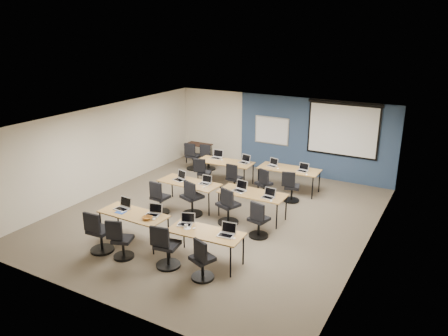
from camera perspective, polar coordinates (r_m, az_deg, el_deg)
The scene contains 58 objects.
floor at distance 12.15m, azimuth -1.03°, elevation -6.20°, with size 8.00×9.00×0.02m, color #6B6354.
ceiling at distance 11.30m, azimuth -1.11°, elevation 6.36°, with size 8.00×9.00×0.02m, color white.
wall_back at distance 15.55m, azimuth 7.36°, elevation 4.44°, with size 8.00×0.04×2.70m, color beige.
wall_front at distance 8.38m, azimuth -16.99°, elevation -8.68°, with size 8.00×0.04×2.70m, color beige.
wall_left at distance 14.02m, azimuth -15.34°, elevation 2.39°, with size 0.04×9.00×2.70m, color beige.
wall_right at distance 10.34m, azimuth 18.47°, elevation -3.59°, with size 0.04×9.00×2.70m, color beige.
blue_accent_panel at distance 15.12m, azimuth 11.71°, elevation 3.80°, with size 5.50×0.04×2.70m, color #3D5977.
whiteboard at distance 15.57m, azimuth 6.25°, elevation 4.88°, with size 1.28×0.03×0.98m.
projector_screen at distance 14.69m, azimuth 15.30°, elevation 5.26°, with size 2.40×0.10×1.82m.
training_table_front_left at distance 10.73m, azimuth -11.75°, elevation -6.05°, with size 1.72×0.72×0.73m.
training_table_front_right at distance 9.64m, azimuth -2.43°, elevation -8.59°, with size 1.68×0.70×0.73m.
training_table_mid_left at distance 12.55m, azimuth -4.56°, elevation -2.05°, with size 1.82×0.76×0.73m.
training_table_mid_right at distance 11.76m, azimuth 3.71°, elevation -3.45°, with size 1.83×0.76×0.73m.
training_table_back_left at distance 14.36m, azimuth 0.15°, elevation 0.68°, with size 1.86×0.77×0.73m.
training_table_back_right at distance 13.82m, azimuth 8.49°, elevation -0.25°, with size 1.91×0.79×0.73m.
laptop_0 at distance 11.00m, azimuth -13.03°, elevation -4.88°, with size 0.36×0.31×0.27m.
mouse_0 at distance 10.81m, azimuth -13.12°, elevation -5.64°, with size 0.05×0.09×0.03m, color white.
task_chair_0 at distance 10.54m, azimuth -16.00°, elevation -8.43°, with size 0.55×0.55×1.03m.
laptop_1 at distance 10.53m, azimuth -9.19°, elevation -5.73°, with size 0.33×0.28×0.25m.
mouse_1 at distance 10.30m, azimuth -9.14°, elevation -6.61°, with size 0.06×0.10×0.04m, color white.
task_chair_1 at distance 10.17m, azimuth -13.34°, elevation -9.44°, with size 0.49×0.47×0.95m.
laptop_2 at distance 9.96m, azimuth -4.98°, elevation -7.01°, with size 0.33×0.28×0.25m.
mouse_2 at distance 9.76m, azimuth -3.94°, elevation -7.86°, with size 0.06×0.09×0.03m, color white.
task_chair_2 at distance 9.63m, azimuth -7.61°, elevation -10.54°, with size 0.54×0.54×1.02m.
laptop_3 at distance 9.45m, azimuth 0.39°, elevation -8.39°, with size 0.34×0.29×0.26m.
mouse_3 at distance 9.32m, azimuth 1.32°, elevation -9.18°, with size 0.06×0.09×0.03m, color white.
task_chair_3 at distance 9.14m, azimuth -2.89°, elevation -12.24°, with size 0.51×0.48×0.97m.
laptop_4 at distance 12.72m, azimuth -5.77°, elevation -1.27°, with size 0.35×0.29×0.26m.
mouse_4 at distance 12.56m, azimuth -5.49°, elevation -1.78°, with size 0.06×0.09×0.03m, color white.
task_chair_4 at distance 12.24m, azimuth -8.45°, elevation -4.18°, with size 0.49×0.49×0.97m.
laptop_5 at distance 12.37m, azimuth -2.43°, elevation -1.81°, with size 0.30×0.26×0.23m.
mouse_5 at distance 12.12m, azimuth -2.57°, elevation -2.48°, with size 0.06×0.09×0.03m, color white.
task_chair_5 at distance 12.00m, azimuth -4.25°, elevation -4.31°, with size 0.59×0.57×1.04m.
laptop_6 at distance 11.87m, azimuth 2.14°, elevation -2.66°, with size 0.35×0.30×0.27m.
mouse_6 at distance 11.65m, azimuth 2.22°, elevation -3.35°, with size 0.06×0.10×0.04m, color white.
task_chair_6 at distance 11.48m, azimuth 0.52°, elevation -5.36°, with size 0.58×0.56×1.03m.
laptop_7 at distance 11.46m, azimuth 5.86°, elevation -3.56°, with size 0.32×0.27×0.24m.
mouse_7 at distance 11.23m, azimuth 6.18°, elevation -4.31°, with size 0.06×0.10×0.04m, color white.
task_chair_7 at distance 10.83m, azimuth 4.51°, elevation -7.12°, with size 0.49×0.49×0.97m.
laptop_8 at distance 14.72m, azimuth -0.95°, elevation 1.56°, with size 0.36×0.31×0.27m.
mouse_8 at distance 14.48m, azimuth -0.31°, elevation 1.06°, with size 0.07×0.10×0.04m, color white.
task_chair_8 at distance 14.13m, azimuth -2.74°, elevation -0.91°, with size 0.50×0.47×0.96m.
laptop_9 at distance 14.24m, azimuth 2.73°, elevation 0.95°, with size 0.34×0.29×0.26m.
mouse_9 at distance 14.15m, azimuth 2.83°, elevation 0.61°, with size 0.06×0.10×0.04m, color white.
task_chair_9 at distance 13.63m, azimuth 1.26°, elevation -1.64°, with size 0.46×0.46×0.95m.
laptop_10 at distance 13.99m, azimuth 6.39°, elevation 0.51°, with size 0.31×0.27×0.24m.
mouse_10 at distance 13.73m, azimuth 7.06°, elevation -0.06°, with size 0.06×0.10×0.03m, color white.
task_chair_10 at distance 13.22m, azimuth 5.20°, elevation -2.35°, with size 0.49×0.47×0.95m.
laptop_11 at distance 13.63m, azimuth 10.28°, elevation -0.15°, with size 0.31×0.27×0.24m.
mouse_11 at distance 13.31m, azimuth 10.74°, elevation -0.85°, with size 0.06×0.09×0.03m, color white.
task_chair_11 at distance 13.06m, azimuth 8.72°, elevation -2.74°, with size 0.49×0.48×0.96m.
blue_mousepad at distance 10.84m, azimuth -13.34°, elevation -5.62°, with size 0.24×0.20×0.01m, color #1F4198.
snack_bowl at distance 10.34m, azimuth -10.00°, elevation -6.44°, with size 0.25×0.25×0.06m, color olive.
snack_plate at distance 9.79m, azimuth -4.83°, elevation -7.85°, with size 0.17×0.17×0.01m, color white.
coffee_cup at distance 9.79m, azimuth -4.96°, elevation -7.60°, with size 0.07×0.07×0.06m, color white.
utility_table at distance 16.45m, azimuth -3.35°, elevation 2.86°, with size 0.97×0.54×0.75m.
spare_chair_a at distance 15.75m, azimuth -2.12°, elevation 1.15°, with size 0.48×0.48×0.96m.
spare_chair_b at distance 15.80m, azimuth -4.12°, elevation 1.26°, with size 0.53×0.53×1.01m.
Camera 1 is at (5.60, -9.53, 5.04)m, focal length 35.00 mm.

